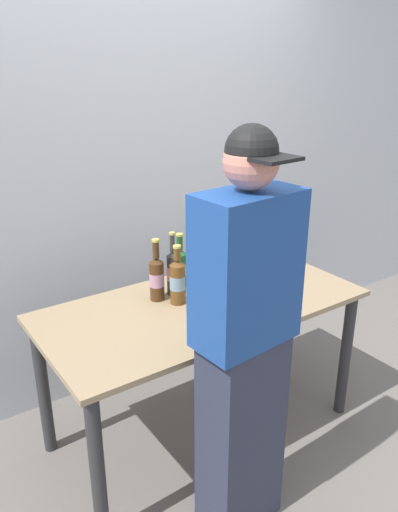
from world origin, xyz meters
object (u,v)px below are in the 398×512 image
at_px(beer_bottle_amber, 173,271).
at_px(person_figure, 244,346).
at_px(beer_bottle_green, 157,277).
at_px(beer_bottle_brown, 178,280).
at_px(laptop, 225,283).
at_px(beer_bottle_dark, 180,267).

bearing_deg(beer_bottle_amber, person_figure, -99.81).
relative_size(beer_bottle_green, beer_bottle_brown, 1.06).
height_order(laptop, beer_bottle_dark, beer_bottle_dark).
bearing_deg(person_figure, beer_bottle_amber, 80.19).
distance_m(beer_bottle_green, beer_bottle_brown, 0.11).
distance_m(beer_bottle_dark, beer_bottle_amber, 0.10).
relative_size(beer_bottle_amber, beer_bottle_brown, 1.10).
bearing_deg(person_figure, beer_bottle_green, 87.97).
relative_size(beer_bottle_amber, person_figure, 0.20).
bearing_deg(person_figure, beer_bottle_brown, 81.82).
relative_size(laptop, beer_bottle_amber, 1.16).
distance_m(beer_bottle_green, person_figure, 0.70).
height_order(beer_bottle_dark, beer_bottle_amber, beer_bottle_amber).
relative_size(laptop, person_figure, 0.23).
height_order(beer_bottle_dark, person_figure, person_figure).
bearing_deg(laptop, beer_bottle_brown, 171.56).
xyz_separation_m(beer_bottle_green, person_figure, (-0.02, -0.70, -0.03)).
bearing_deg(beer_bottle_amber, laptop, -31.26).
bearing_deg(person_figure, laptop, 58.57).
relative_size(beer_bottle_dark, beer_bottle_amber, 0.88).
relative_size(beer_bottle_dark, beer_bottle_brown, 0.97).
bearing_deg(beer_bottle_dark, beer_bottle_amber, -144.19).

